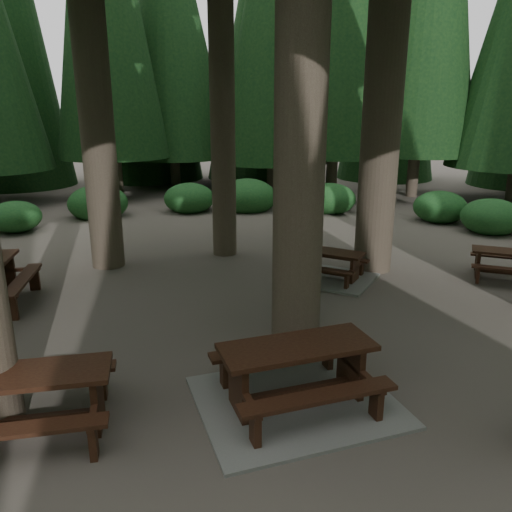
# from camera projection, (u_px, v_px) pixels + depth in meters

# --- Properties ---
(ground) EXTENTS (80.00, 80.00, 0.00)m
(ground) POSITION_uv_depth(u_px,v_px,m) (249.00, 335.00, 8.79)
(ground) COLOR #4B453D
(ground) RESTS_ON ground
(picnic_table_a) EXTENTS (3.29, 3.10, 0.88)m
(picnic_table_a) POSITION_uv_depth(u_px,v_px,m) (296.00, 383.00, 6.67)
(picnic_table_a) COLOR gray
(picnic_table_a) RESTS_ON ground
(picnic_table_c) EXTENTS (2.47, 2.26, 0.68)m
(picnic_table_c) POSITION_uv_depth(u_px,v_px,m) (328.00, 270.00, 11.63)
(picnic_table_c) COLOR gray
(picnic_table_c) RESTS_ON ground
(picnic_table_d) EXTENTS (1.83, 1.60, 0.69)m
(picnic_table_d) POSITION_uv_depth(u_px,v_px,m) (508.00, 261.00, 11.54)
(picnic_table_d) COLOR black
(picnic_table_d) RESTS_ON ground
(picnic_table_e) EXTENTS (2.31, 2.09, 0.82)m
(picnic_table_e) POSITION_uv_depth(u_px,v_px,m) (31.00, 393.00, 6.01)
(picnic_table_e) COLOR black
(picnic_table_e) RESTS_ON ground
(shrub_ring) EXTENTS (23.86, 24.64, 1.49)m
(shrub_ring) POSITION_uv_depth(u_px,v_px,m) (293.00, 301.00, 9.28)
(shrub_ring) COLOR #1A4E23
(shrub_ring) RESTS_ON ground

